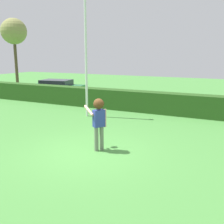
# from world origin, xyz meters

# --- Properties ---
(ground_plane) EXTENTS (60.00, 60.00, 0.00)m
(ground_plane) POSITION_xyz_m (0.00, 0.00, 0.00)
(ground_plane) COLOR #46863B
(person) EXTENTS (0.84, 0.49, 1.80)m
(person) POSITION_xyz_m (0.21, 0.36, 1.17)
(person) COLOR slate
(person) RESTS_ON ground
(frisbee) EXTENTS (0.24, 0.24, 0.08)m
(frisbee) POSITION_xyz_m (-0.08, 0.71, 1.20)
(frisbee) COLOR white
(lamppost) EXTENTS (0.24, 0.24, 6.35)m
(lamppost) POSITION_xyz_m (-2.87, 4.64, 3.49)
(lamppost) COLOR silver
(lamppost) RESTS_ON ground
(hedge_row) EXTENTS (26.41, 0.90, 1.16)m
(hedge_row) POSITION_xyz_m (0.00, 7.02, 0.58)
(hedge_row) COLOR #264D19
(hedge_row) RESTS_ON ground
(parked_car_green) EXTENTS (4.42, 2.37, 1.25)m
(parked_car_green) POSITION_xyz_m (-8.60, 9.54, 0.69)
(parked_car_green) COLOR #1E6633
(parked_car_green) RESTS_ON ground
(oak_tree) EXTENTS (2.25, 2.25, 6.24)m
(oak_tree) POSITION_xyz_m (-14.18, 11.10, 5.04)
(oak_tree) COLOR brown
(oak_tree) RESTS_ON ground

